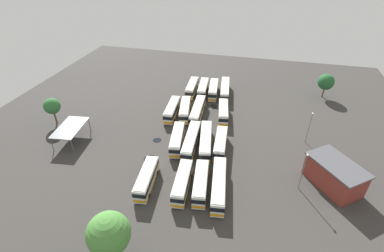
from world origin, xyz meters
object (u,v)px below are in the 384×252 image
bus_row3_slot1 (213,90)px  tree_east_edge (109,234)px  bus_row0_slot2 (182,182)px  tree_northeast (326,82)px  bus_row0_slot0 (219,185)px  bus_row2_slot4 (172,110)px  bus_row1_slot2 (191,141)px  bus_row3_slot2 (203,89)px  bus_row1_slot3 (177,139)px  bus_row2_slot2 (198,111)px  tree_north_edge (52,106)px  depot_building (335,174)px  bus_row0_slot4 (147,179)px  bus_row3_slot0 (225,90)px  bus_row1_slot0 (221,144)px  bus_row3_slot3 (192,88)px  bus_row1_slot1 (206,141)px  maintenance_shelter (70,128)px  lamp_post_by_building (303,170)px  bus_row0_slot1 (201,183)px  lamp_post_near_entrance (309,127)px  bus_row2_slot3 (185,110)px  bus_row2_slot0 (223,112)px

bus_row3_slot1 → tree_east_edge: (-61.02, 5.25, 4.25)m
bus_row0_slot2 → tree_northeast: (50.89, -33.51, 3.39)m
bus_row0_slot0 → bus_row2_slot4: 32.37m
bus_row0_slot2 → bus_row1_slot2: 14.33m
bus_row2_slot4 → bus_row3_slot2: 16.78m
bus_row1_slot3 → tree_east_edge: bearing=177.3°
bus_row2_slot2 → bus_row3_slot1: same height
bus_row0_slot0 → bus_row3_slot2: size_ratio=1.23×
tree_north_edge → tree_northeast: bearing=-65.1°
bus_row1_slot2 → depot_building: depot_building is taller
bus_row0_slot4 → bus_row3_slot0: (45.31, -9.68, 0.00)m
bus_row1_slot0 → bus_row3_slot3: (28.45, 14.12, 0.00)m
bus_row1_slot1 → bus_row0_slot2: bearing=173.3°
bus_row1_slot2 → maintenance_shelter: 30.73m
bus_row3_slot1 → bus_row3_slot2: (-0.12, 3.43, -0.00)m
lamp_post_by_building → bus_row3_slot1: bearing=33.3°
bus_row0_slot1 → lamp_post_near_entrance: 31.89m
bus_row0_slot2 → bus_row2_slot4: size_ratio=0.95×
maintenance_shelter → tree_east_edge: (-27.35, -25.36, 2.47)m
bus_row3_slot0 → bus_row1_slot2: bearing=172.7°
bus_row0_slot4 → bus_row0_slot0: bearing=-83.3°
bus_row0_slot2 → bus_row1_slot2: bearing=6.7°
bus_row1_slot1 → bus_row2_slot3: bearing=33.1°
bus_row1_slot3 → tree_northeast: tree_northeast is taller
bus_row0_slot4 → bus_row3_slot0: bearing=-12.1°
tree_northeast → bus_row2_slot0: bearing=125.1°
bus_row2_slot4 → lamp_post_near_entrance: (-4.63, -36.80, 2.83)m
bus_row1_slot3 → lamp_post_near_entrance: 32.69m
bus_row0_slot0 → lamp_post_by_building: bearing=-72.7°
bus_row1_slot1 → tree_northeast: size_ratio=1.80×
bus_row3_slot2 → tree_east_edge: tree_east_edge is taller
bus_row2_slot2 → bus_row0_slot2: bearing=-173.2°
bus_row0_slot2 → tree_northeast: bearing=-33.4°
bus_row0_slot0 → bus_row2_slot4: same height
bus_row2_slot4 → bus_row3_slot0: size_ratio=0.84×
bus_row0_slot1 → bus_row2_slot0: (29.36, -0.18, -0.00)m
bus_row0_slot4 → bus_row2_slot2: size_ratio=0.79×
bus_row3_slot0 → lamp_post_by_building: size_ratio=1.57×
bus_row3_slot0 → bus_row3_slot1: (-0.88, 3.67, -0.00)m
bus_row0_slot4 → bus_row3_slot3: size_ratio=0.97×
bus_row1_slot2 → bus_row1_slot0: bearing=-84.2°
tree_northeast → tree_north_edge: bearing=114.9°
bus_row0_slot1 → bus_row3_slot0: (43.91, 1.47, 0.00)m
lamp_post_near_entrance → bus_row0_slot4: bearing=125.5°
bus_row1_slot2 → bus_row1_slot1: bearing=-76.8°
bus_row1_slot2 → maintenance_shelter: size_ratio=1.29×
bus_row2_slot2 → tree_north_edge: (-12.89, 37.74, 3.48)m
bus_row3_slot2 → depot_building: depot_building is taller
bus_row0_slot2 → bus_row2_slot4: 29.90m
bus_row1_slot2 → bus_row2_slot2: (14.81, 1.77, 0.00)m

